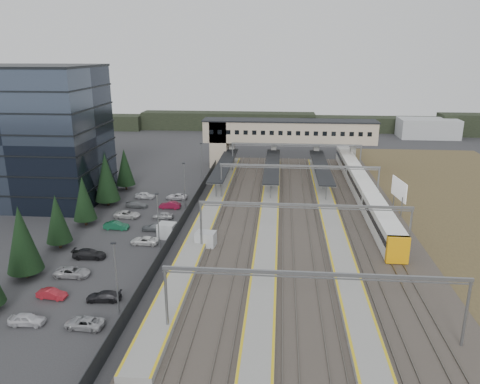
# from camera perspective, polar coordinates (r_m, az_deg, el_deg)

# --- Properties ---
(ground) EXTENTS (220.00, 220.00, 0.00)m
(ground) POSITION_cam_1_polar(r_m,az_deg,el_deg) (73.04, -2.10, -4.57)
(ground) COLOR #2B2B2D
(ground) RESTS_ON ground
(office_building) EXTENTS (24.30, 18.30, 24.30)m
(office_building) POSITION_cam_1_polar(r_m,az_deg,el_deg) (92.27, -24.11, 6.38)
(office_building) COLOR #323C4D
(office_building) RESTS_ON ground
(conifer_row) EXTENTS (4.42, 49.82, 9.50)m
(conifer_row) POSITION_cam_1_polar(r_m,az_deg,el_deg) (73.88, -19.72, -1.35)
(conifer_row) COLOR black
(conifer_row) RESTS_ON ground
(car_park) EXTENTS (10.32, 44.53, 1.28)m
(car_park) POSITION_cam_1_polar(r_m,az_deg,el_deg) (70.53, -13.96, -5.37)
(car_park) COLOR silver
(car_park) RESTS_ON ground
(lampposts) EXTENTS (0.50, 53.25, 8.07)m
(lampposts) POSITION_cam_1_polar(r_m,az_deg,el_deg) (74.12, -8.16, -0.85)
(lampposts) COLOR slate
(lampposts) RESTS_ON ground
(fence) EXTENTS (0.08, 90.00, 2.00)m
(fence) POSITION_cam_1_polar(r_m,az_deg,el_deg) (78.33, -6.38, -2.37)
(fence) COLOR #26282B
(fence) RESTS_ON ground
(relay_cabin_near) EXTENTS (2.96, 2.33, 2.27)m
(relay_cabin_near) POSITION_cam_1_polar(r_m,az_deg,el_deg) (66.43, -4.19, -5.79)
(relay_cabin_near) COLOR #AAADAF
(relay_cabin_near) RESTS_ON ground
(relay_cabin_far) EXTENTS (2.71, 2.35, 2.25)m
(relay_cabin_far) POSITION_cam_1_polar(r_m,az_deg,el_deg) (70.29, -8.91, -4.67)
(relay_cabin_far) COLOR #AAADAF
(relay_cabin_far) RESTS_ON ground
(rail_corridor) EXTENTS (34.00, 90.00, 0.92)m
(rail_corridor) POSITION_cam_1_polar(r_m,az_deg,el_deg) (77.09, 5.28, -3.22)
(rail_corridor) COLOR #312D27
(rail_corridor) RESTS_ON ground
(canopies) EXTENTS (23.10, 30.00, 3.28)m
(canopies) POSITION_cam_1_polar(r_m,az_deg,el_deg) (97.15, 3.96, 3.29)
(canopies) COLOR black
(canopies) RESTS_ON ground
(footbridge) EXTENTS (40.40, 6.40, 11.20)m
(footbridge) POSITION_cam_1_polar(r_m,az_deg,el_deg) (111.02, 4.54, 7.11)
(footbridge) COLOR #BCAC90
(footbridge) RESTS_ON ground
(gantries) EXTENTS (28.40, 62.28, 7.17)m
(gantries) POSITION_cam_1_polar(r_m,az_deg,el_deg) (73.48, 7.47, 0.38)
(gantries) COLOR slate
(gantries) RESTS_ON ground
(train) EXTENTS (2.88, 60.14, 3.62)m
(train) POSITION_cam_1_polar(r_m,az_deg,el_deg) (91.17, 14.56, 0.66)
(train) COLOR white
(train) RESTS_ON ground
(billboard) EXTENTS (0.99, 6.55, 5.71)m
(billboard) POSITION_cam_1_polar(r_m,az_deg,el_deg) (84.08, 18.81, 0.22)
(billboard) COLOR slate
(billboard) RESTS_ON ground
(treeline_far) EXTENTS (170.00, 19.00, 7.00)m
(treeline_far) POSITION_cam_1_polar(r_m,az_deg,el_deg) (162.16, 10.49, 8.20)
(treeline_far) COLOR black
(treeline_far) RESTS_ON ground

